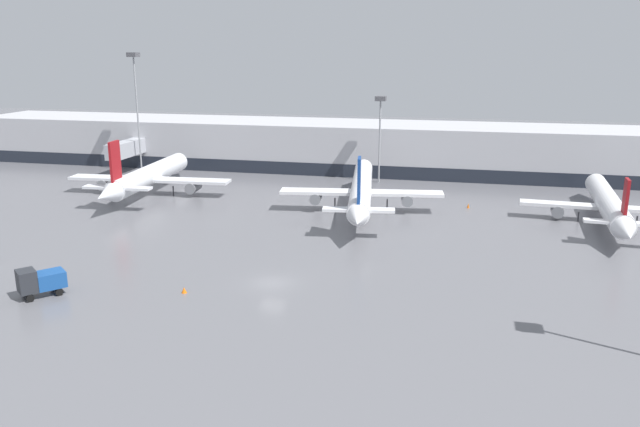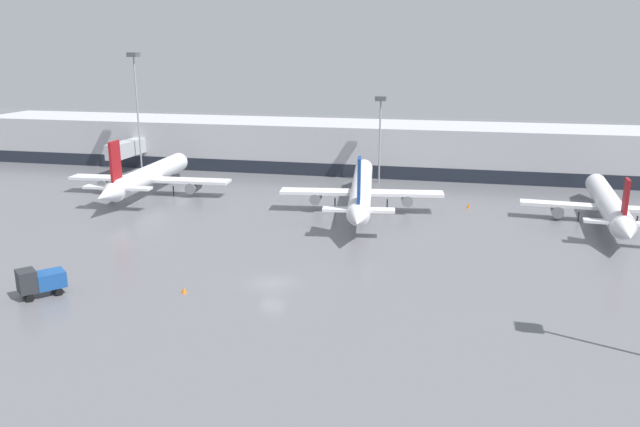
# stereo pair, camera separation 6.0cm
# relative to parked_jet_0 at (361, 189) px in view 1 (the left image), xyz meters

# --- Properties ---
(ground_plane) EXTENTS (320.00, 320.00, 0.00)m
(ground_plane) POSITION_rel_parked_jet_0_xyz_m (-4.12, -30.12, -3.33)
(ground_plane) COLOR slate
(terminal_building) EXTENTS (160.00, 26.44, 9.00)m
(terminal_building) POSITION_rel_parked_jet_0_xyz_m (-4.26, 31.83, 1.17)
(terminal_building) COLOR #B2B2B7
(terminal_building) RESTS_ON ground_plane
(parked_jet_0) EXTENTS (23.46, 38.17, 10.12)m
(parked_jet_0) POSITION_rel_parked_jet_0_xyz_m (0.00, 0.00, 0.00)
(parked_jet_0) COLOR white
(parked_jet_0) RESTS_ON ground_plane
(parked_jet_1) EXTENTS (22.70, 33.74, 8.22)m
(parked_jet_1) POSITION_rel_parked_jet_0_xyz_m (33.30, 1.59, -0.73)
(parked_jet_1) COLOR white
(parked_jet_1) RESTS_ON ground_plane
(parked_jet_2) EXTENTS (26.62, 32.82, 10.13)m
(parked_jet_2) POSITION_rel_parked_jet_0_xyz_m (-34.97, 3.17, -0.32)
(parked_jet_2) COLOR silver
(parked_jet_2) RESTS_ON ground_plane
(service_truck_0) EXTENTS (4.24, 4.47, 2.80)m
(service_truck_0) POSITION_rel_parked_jet_0_xyz_m (-24.50, -38.18, -1.78)
(service_truck_0) COLOR #19478C
(service_truck_0) RESTS_ON ground_plane
(traffic_cone_0) EXTENTS (0.38, 0.38, 0.71)m
(traffic_cone_0) POSITION_rel_parked_jet_0_xyz_m (15.11, 5.48, -2.97)
(traffic_cone_0) COLOR orange
(traffic_cone_0) RESTS_ON ground_plane
(traffic_cone_1) EXTENTS (0.51, 0.51, 0.57)m
(traffic_cone_1) POSITION_rel_parked_jet_0_xyz_m (-11.62, -34.48, -3.04)
(traffic_cone_1) COLOR orange
(traffic_cone_1) RESTS_ON ground_plane
(traffic_cone_2) EXTENTS (0.50, 0.50, 0.75)m
(traffic_cone_2) POSITION_rel_parked_jet_0_xyz_m (-27.50, -35.17, -2.95)
(traffic_cone_2) COLOR orange
(traffic_cone_2) RESTS_ON ground_plane
(apron_light_mast_0) EXTENTS (1.80, 1.80, 14.95)m
(apron_light_mast_0) POSITION_rel_parked_jet_0_xyz_m (-0.22, 20.86, 8.76)
(apron_light_mast_0) COLOR gray
(apron_light_mast_0) RESTS_ON ground_plane
(apron_light_mast_3) EXTENTS (1.80, 1.80, 22.11)m
(apron_light_mast_3) POSITION_rel_parked_jet_0_xyz_m (-44.95, 19.16, 13.68)
(apron_light_mast_3) COLOR gray
(apron_light_mast_3) RESTS_ON ground_plane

